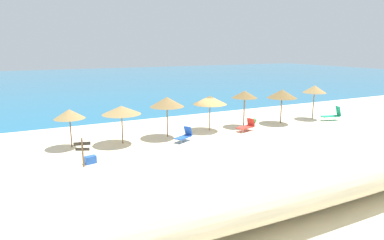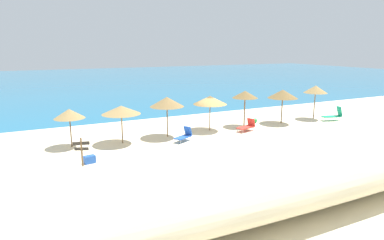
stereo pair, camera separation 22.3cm
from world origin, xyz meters
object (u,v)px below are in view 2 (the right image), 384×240
at_px(beach_umbrella_1, 121,110).
at_px(wooden_signpost, 82,150).
at_px(lounge_chair_2, 247,126).
at_px(cooler_box, 90,159).
at_px(beach_umbrella_6, 316,89).
at_px(beach_ball, 255,121).
at_px(beach_umbrella_0, 69,114).
at_px(beach_umbrella_4, 245,95).
at_px(beach_umbrella_3, 210,100).
at_px(beach_umbrella_2, 167,102).
at_px(lounge_chair_1, 334,115).
at_px(beach_umbrella_5, 283,94).
at_px(lounge_chair_0, 184,135).

height_order(beach_umbrella_1, wooden_signpost, beach_umbrella_1).
relative_size(lounge_chair_2, cooler_box, 2.68).
relative_size(beach_umbrella_6, beach_ball, 7.72).
relative_size(beach_umbrella_0, beach_umbrella_4, 0.86).
relative_size(beach_umbrella_1, beach_umbrella_3, 0.95).
distance_m(beach_umbrella_2, beach_ball, 8.57).
xyz_separation_m(beach_umbrella_1, lounge_chair_1, (18.10, -1.17, -1.73)).
distance_m(beach_umbrella_0, beach_ball, 14.72).
height_order(beach_umbrella_1, beach_umbrella_5, beach_umbrella_5).
height_order(beach_umbrella_5, cooler_box, beach_umbrella_5).
bearing_deg(beach_umbrella_5, lounge_chair_2, -167.42).
height_order(beach_umbrella_5, beach_ball, beach_umbrella_5).
distance_m(beach_umbrella_1, beach_umbrella_5, 13.37).
bearing_deg(wooden_signpost, cooler_box, 69.82).
relative_size(beach_umbrella_6, lounge_chair_2, 1.86).
bearing_deg(beach_umbrella_6, beach_umbrella_2, 179.72).
distance_m(beach_umbrella_1, wooden_signpost, 4.91).
relative_size(beach_umbrella_0, lounge_chair_2, 1.55).
distance_m(beach_umbrella_2, lounge_chair_2, 6.47).
xyz_separation_m(beach_umbrella_4, wooden_signpost, (-13.00, -4.14, -1.56)).
bearing_deg(beach_umbrella_0, beach_umbrella_1, -10.94).
bearing_deg(wooden_signpost, beach_umbrella_1, 64.74).
bearing_deg(beach_umbrella_1, beach_umbrella_4, 2.76).
distance_m(beach_umbrella_1, lounge_chair_0, 4.49).
distance_m(wooden_signpost, cooler_box, 1.11).
bearing_deg(beach_umbrella_3, lounge_chair_1, -8.61).
relative_size(beach_umbrella_1, lounge_chair_1, 1.42).
height_order(lounge_chair_2, beach_ball, lounge_chair_2).
xyz_separation_m(beach_umbrella_0, beach_umbrella_3, (9.97, -0.07, 0.17)).
height_order(beach_umbrella_1, beach_ball, beach_umbrella_1).
xyz_separation_m(beach_umbrella_1, wooden_signpost, (-3.03, -3.66, -1.24)).
bearing_deg(beach_ball, beach_umbrella_4, -158.68).
distance_m(lounge_chair_0, beach_ball, 7.95).
xyz_separation_m(beach_umbrella_0, beach_umbrella_4, (13.08, -0.12, 0.41)).
xyz_separation_m(beach_umbrella_0, beach_umbrella_5, (16.49, -0.58, 0.31)).
xyz_separation_m(lounge_chair_0, wooden_signpost, (-6.91, -2.35, 0.60)).
relative_size(lounge_chair_0, wooden_signpost, 0.88).
distance_m(beach_umbrella_4, cooler_box, 13.23).
bearing_deg(beach_umbrella_4, beach_ball, 21.32).
distance_m(beach_umbrella_4, lounge_chair_0, 6.70).
bearing_deg(lounge_chair_2, beach_umbrella_4, -41.87).
xyz_separation_m(beach_umbrella_0, beach_umbrella_6, (20.21, -0.48, 0.47)).
xyz_separation_m(beach_umbrella_4, beach_umbrella_6, (7.13, -0.36, 0.06)).
bearing_deg(beach_umbrella_2, cooler_box, -151.31).
height_order(wooden_signpost, beach_ball, wooden_signpost).
bearing_deg(cooler_box, beach_umbrella_6, 9.04).
bearing_deg(beach_umbrella_4, beach_umbrella_6, -2.89).
distance_m(beach_umbrella_1, beach_umbrella_3, 6.87).
height_order(beach_umbrella_2, beach_umbrella_5, beach_umbrella_2).
relative_size(beach_umbrella_4, wooden_signpost, 1.72).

